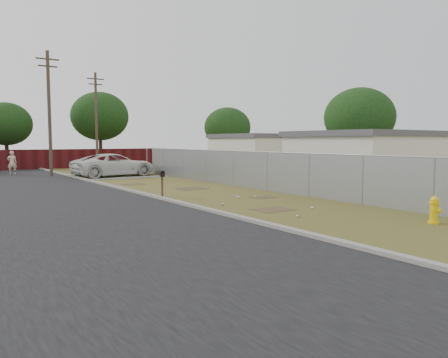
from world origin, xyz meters
TOP-DOWN VIEW (x-y plane):
  - ground at (0.00, 0.00)m, footprint 120.00×120.00m
  - street at (-6.76, 8.05)m, footprint 15.10×60.00m
  - chainlink_fence at (3.12, 1.03)m, footprint 0.10×27.06m
  - privacy_fence at (-6.00, 25.00)m, footprint 30.00×0.12m
  - utility_poles at (-3.67, 20.67)m, footprint 12.60×8.24m
  - houses at (9.70, 3.13)m, footprint 9.30×17.24m
  - horizon_trees at (0.84, 23.56)m, footprint 33.32×31.94m
  - fire_hydrant at (1.61, -9.91)m, footprint 0.45×0.45m
  - mailbox at (-2.60, 0.61)m, footprint 0.33×0.54m
  - pickup_truck at (-0.22, 13.34)m, footprint 6.26×3.45m
  - pedestrian at (-6.15, 19.03)m, footprint 0.74×0.55m
  - scattered_litter at (0.08, -2.39)m, footprint 3.11×9.84m

SIDE VIEW (x-z plane):
  - ground at x=0.00m, z-range 0.00..0.00m
  - street at x=-6.76m, z-range -0.04..0.08m
  - scattered_litter at x=0.08m, z-range 0.01..0.08m
  - fire_hydrant at x=1.61m, z-range -0.03..0.86m
  - chainlink_fence at x=3.12m, z-range -0.21..1.81m
  - pickup_truck at x=-0.22m, z-range 0.00..1.66m
  - privacy_fence at x=-6.00m, z-range 0.00..1.80m
  - pedestrian at x=-6.15m, z-range 0.00..1.82m
  - mailbox at x=-2.60m, z-range 0.36..1.61m
  - houses at x=9.70m, z-range 0.01..3.11m
  - horizon_trees at x=0.84m, z-range 0.74..8.52m
  - utility_poles at x=-3.67m, z-range 0.19..9.19m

